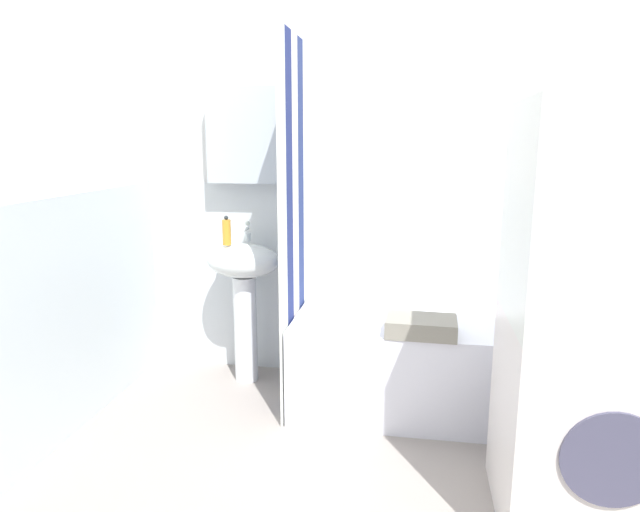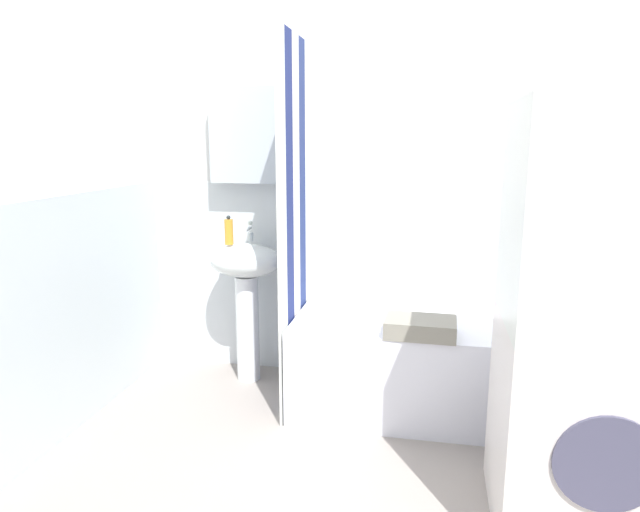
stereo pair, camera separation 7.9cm
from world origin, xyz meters
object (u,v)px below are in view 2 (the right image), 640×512
at_px(soap_dispenser, 229,231).
at_px(washer_dryer_stack, 592,327).
at_px(towel_folded, 420,327).
at_px(lotion_bottle, 554,293).
at_px(sink, 246,281).
at_px(bathtub, 444,365).
at_px(conditioner_bottle, 575,298).

bearing_deg(soap_dispenser, washer_dryer_stack, -30.18).
xyz_separation_m(soap_dispenser, towel_folded, (1.13, -0.40, -0.38)).
bearing_deg(washer_dryer_stack, lotion_bottle, 84.57).
bearing_deg(soap_dispenser, lotion_bottle, 4.19).
xyz_separation_m(sink, lotion_bottle, (1.77, 0.10, -0.01)).
relative_size(bathtub, lotion_bottle, 7.03).
height_order(conditioner_bottle, towel_folded, conditioner_bottle).
bearing_deg(conditioner_bottle, soap_dispenser, -175.44).
bearing_deg(towel_folded, conditioner_bottle, 33.58).
xyz_separation_m(sink, soap_dispenser, (-0.09, -0.04, 0.31)).
bearing_deg(sink, bathtub, -8.58).
bearing_deg(lotion_bottle, washer_dryer_stack, -95.43).
relative_size(sink, lotion_bottle, 3.70).
height_order(soap_dispenser, washer_dryer_stack, washer_dryer_stack).
distance_m(bathtub, towel_folded, 0.42).
height_order(conditioner_bottle, washer_dryer_stack, washer_dryer_stack).
bearing_deg(soap_dispenser, bathtub, -6.34).
height_order(bathtub, conditioner_bottle, conditioner_bottle).
relative_size(soap_dispenser, towel_folded, 0.50).
height_order(soap_dispenser, conditioner_bottle, soap_dispenser).
bearing_deg(bathtub, lotion_bottle, 25.02).
bearing_deg(bathtub, washer_dryer_stack, -61.12).
relative_size(soap_dispenser, lotion_bottle, 0.75).
xyz_separation_m(sink, washer_dryer_stack, (1.66, -1.05, 0.18)).
xyz_separation_m(sink, conditioner_bottle, (1.89, 0.12, -0.03)).
xyz_separation_m(sink, towel_folded, (1.05, -0.44, -0.07)).
height_order(lotion_bottle, towel_folded, lotion_bottle).
bearing_deg(lotion_bottle, sink, -176.80).
bearing_deg(towel_folded, soap_dispenser, 160.44).
xyz_separation_m(soap_dispenser, bathtub, (1.27, -0.14, -0.68)).
relative_size(conditioner_bottle, lotion_bottle, 0.78).
relative_size(soap_dispenser, conditioner_bottle, 0.97).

